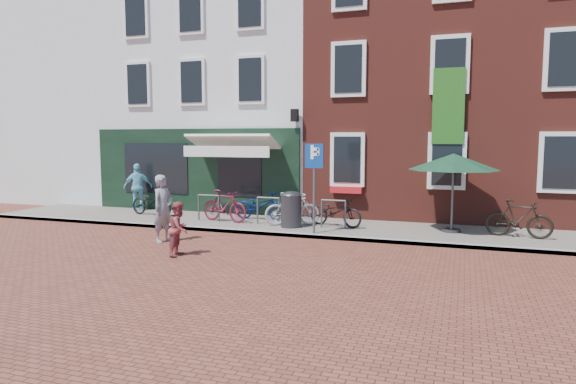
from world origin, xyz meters
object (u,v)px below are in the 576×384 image
(woman, at_px, (163,208))
(bicycle_3, at_px, (292,209))
(bicycle_1, at_px, (224,206))
(bicycle_5, at_px, (519,219))
(parasol, at_px, (454,159))
(boy, at_px, (179,229))
(cafe_person, at_px, (138,187))
(bicycle_0, at_px, (152,202))
(bicycle_4, at_px, (336,211))
(parking_sign, at_px, (314,172))
(litter_bin, at_px, (291,207))
(bicycle_2, at_px, (260,206))

(woman, height_order, bicycle_3, woman)
(bicycle_1, relative_size, bicycle_5, 1.00)
(bicycle_5, bearing_deg, woman, 119.23)
(bicycle_3, height_order, bicycle_5, same)
(parasol, distance_m, boy, 7.54)
(woman, bearing_deg, cafe_person, 52.62)
(bicycle_0, distance_m, bicycle_4, 6.32)
(parasol, bearing_deg, bicycle_1, -175.82)
(parasol, distance_m, bicycle_5, 2.27)
(parking_sign, distance_m, bicycle_5, 5.44)
(bicycle_4, xyz_separation_m, bicycle_5, (4.89, -0.08, 0.05))
(litter_bin, bearing_deg, woman, -134.37)
(bicycle_0, relative_size, bicycle_1, 1.03)
(parasol, xyz_separation_m, bicycle_2, (-5.79, 0.26, -1.57))
(parking_sign, distance_m, bicycle_3, 1.84)
(bicycle_0, height_order, bicycle_3, bicycle_3)
(bicycle_1, bearing_deg, bicycle_5, -77.15)
(woman, bearing_deg, parasol, -53.75)
(bicycle_4, bearing_deg, cafe_person, 97.97)
(parking_sign, height_order, cafe_person, parking_sign)
(cafe_person, bearing_deg, bicycle_1, 125.75)
(parking_sign, distance_m, bicycle_4, 1.78)
(woman, xyz_separation_m, boy, (1.21, -1.22, -0.25))
(parking_sign, bearing_deg, bicycle_5, 12.96)
(bicycle_5, bearing_deg, boy, 129.65)
(litter_bin, bearing_deg, bicycle_5, 4.13)
(litter_bin, height_order, bicycle_0, litter_bin)
(bicycle_1, bearing_deg, boy, -156.55)
(boy, xyz_separation_m, bicycle_4, (2.57, 4.39, -0.08))
(bicycle_0, distance_m, bicycle_5, 11.22)
(bicycle_1, relative_size, bicycle_3, 1.00)
(cafe_person, bearing_deg, parasol, 138.95)
(parasol, relative_size, bicycle_3, 1.48)
(bicycle_0, bearing_deg, parking_sign, -93.55)
(bicycle_0, distance_m, bicycle_2, 3.78)
(bicycle_1, xyz_separation_m, bicycle_5, (8.34, 0.22, 0.00))
(woman, xyz_separation_m, bicycle_5, (8.67, 3.08, -0.28))
(parasol, relative_size, bicycle_4, 1.43)
(parasol, relative_size, woman, 1.39)
(cafe_person, height_order, bicycle_0, cafe_person)
(boy, relative_size, bicycle_5, 0.76)
(parasol, bearing_deg, woman, -154.45)
(parking_sign, bearing_deg, litter_bin, 140.27)
(boy, bearing_deg, woman, 39.71)
(bicycle_0, xyz_separation_m, bicycle_3, (5.07, -0.31, 0.05))
(parasol, relative_size, boy, 1.95)
(bicycle_1, distance_m, bicycle_2, 1.16)
(parking_sign, xyz_separation_m, bicycle_5, (5.18, 1.19, -1.17))
(bicycle_1, bearing_deg, cafe_person, 84.04)
(litter_bin, relative_size, cafe_person, 0.67)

